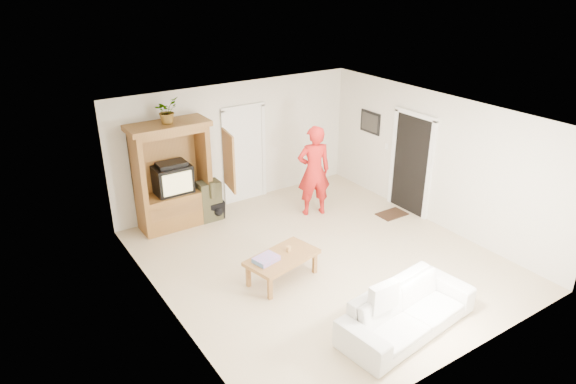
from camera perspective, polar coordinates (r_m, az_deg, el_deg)
name	(u,v)px	position (r m, az deg, el deg)	size (l,w,h in m)	color
floor	(321,259)	(9.15, 3.64, -7.46)	(6.00, 6.00, 0.00)	tan
ceiling	(325,116)	(8.11, 4.12, 8.42)	(6.00, 6.00, 0.00)	white
wall_back	(237,144)	(10.92, -5.69, 5.35)	(5.50, 5.50, 0.00)	silver
wall_front	(471,276)	(6.71, 19.66, -8.73)	(5.50, 5.50, 0.00)	silver
wall_left	(165,236)	(7.37, -13.52, -4.80)	(6.00, 6.00, 0.00)	silver
wall_right	(436,160)	(10.34, 16.14, 3.42)	(6.00, 6.00, 0.00)	silver
armoire	(174,182)	(10.17, -12.54, 1.08)	(1.82, 1.14, 2.10)	brown
door_back	(244,155)	(11.05, -4.88, 4.07)	(0.85, 0.05, 2.04)	white
doorway_right	(411,165)	(10.79, 13.52, 2.97)	(0.05, 0.90, 2.04)	black
framed_picture	(370,122)	(11.48, 9.13, 7.66)	(0.03, 0.60, 0.48)	black
doormat	(392,214)	(10.90, 11.46, -2.42)	(0.60, 0.40, 0.02)	#382316
plant	(166,111)	(9.68, -13.35, 8.78)	(0.42, 0.37, 0.47)	#4C7238
man	(314,171)	(10.38, 2.89, 2.35)	(0.69, 0.45, 1.89)	red
sofa	(408,311)	(7.59, 13.16, -12.72)	(2.15, 0.84, 0.63)	silver
coffee_table	(282,259)	(8.40, -0.65, -7.44)	(1.31, 0.89, 0.45)	olive
towel	(266,259)	(8.21, -2.45, -7.46)	(0.38, 0.28, 0.08)	#EC4EA4
candle	(289,249)	(8.46, 0.08, -6.34)	(0.08, 0.08, 0.10)	tan
backpack_black	(217,210)	(10.52, -7.95, -2.04)	(0.31, 0.18, 0.38)	black
backpack_olive	(209,201)	(10.45, -8.72, -0.96)	(0.43, 0.32, 0.82)	#47442B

